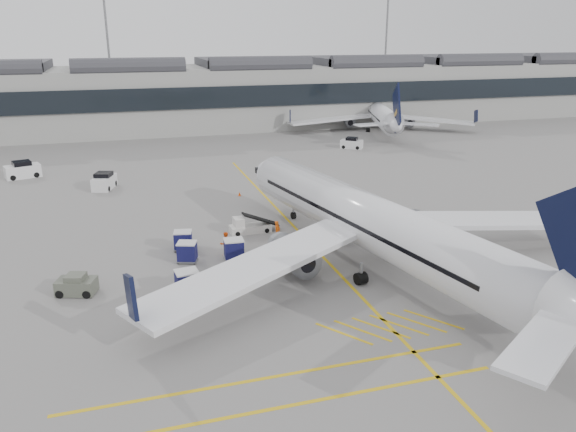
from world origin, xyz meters
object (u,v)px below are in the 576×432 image
object	(u,v)px
belt_loader	(249,227)
ramp_agent_b	(225,244)
airliner_main	(377,226)
baggage_cart_a	(183,240)
pushback_tug	(76,285)
ramp_agent_a	(277,232)

from	to	relation	value
belt_loader	ramp_agent_b	xyz separation A→B (m)	(-3.03, -4.71, 0.44)
airliner_main	belt_loader	world-z (taller)	airliner_main
baggage_cart_a	pushback_tug	distance (m)	9.98
ramp_agent_b	pushback_tug	size ratio (longest dim) A/B	0.67
baggage_cart_a	ramp_agent_b	xyz separation A→B (m)	(3.10, -2.10, 0.11)
pushback_tug	airliner_main	bearing A→B (deg)	13.30
baggage_cart_a	ramp_agent_b	distance (m)	3.74
airliner_main	belt_loader	bearing A→B (deg)	114.27
belt_loader	ramp_agent_b	distance (m)	5.62
airliner_main	ramp_agent_b	xyz separation A→B (m)	(-10.37, 5.73, -2.36)
baggage_cart_a	ramp_agent_a	size ratio (longest dim) A/B	0.94
ramp_agent_a	baggage_cart_a	bearing A→B (deg)	132.99
belt_loader	ramp_agent_a	xyz separation A→B (m)	(1.73, -3.09, 0.40)
airliner_main	pushback_tug	world-z (taller)	airliner_main
airliner_main	baggage_cart_a	bearing A→B (deg)	139.00
ramp_agent_b	baggage_cart_a	bearing A→B (deg)	-49.62
ramp_agent_a	pushback_tug	distance (m)	16.74
baggage_cart_a	ramp_agent_b	bearing A→B (deg)	-22.62
ramp_agent_a	pushback_tug	xyz separation A→B (m)	(-15.77, -5.59, -0.30)
belt_loader	baggage_cart_a	world-z (taller)	belt_loader
airliner_main	pushback_tug	xyz separation A→B (m)	(-21.38, 1.76, -2.70)
ramp_agent_a	pushback_tug	world-z (taller)	ramp_agent_a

